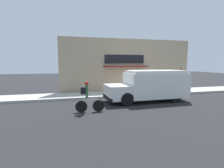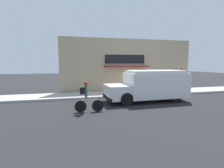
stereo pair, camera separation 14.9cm
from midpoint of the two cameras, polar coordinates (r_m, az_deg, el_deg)
ground_plane at (r=13.99m, az=9.67°, el=-4.10°), size 70.00×70.00×0.00m
sidewalk at (r=15.08m, az=7.81°, el=-2.97°), size 28.00×2.44×0.16m
storefront at (r=16.32m, az=5.83°, el=6.07°), size 12.50×1.12×4.84m
school_bus at (r=12.38m, az=12.69°, el=-0.41°), size 5.66×2.60×2.13m
cyclist at (r=9.45m, az=-7.77°, el=-4.23°), size 1.56×0.21×1.68m
stop_sign_post at (r=16.18m, az=21.92°, el=2.62°), size 0.45×0.45×2.12m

